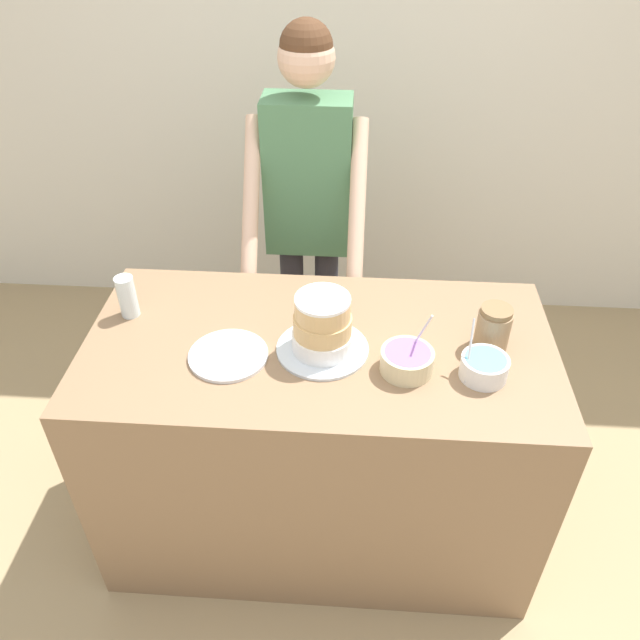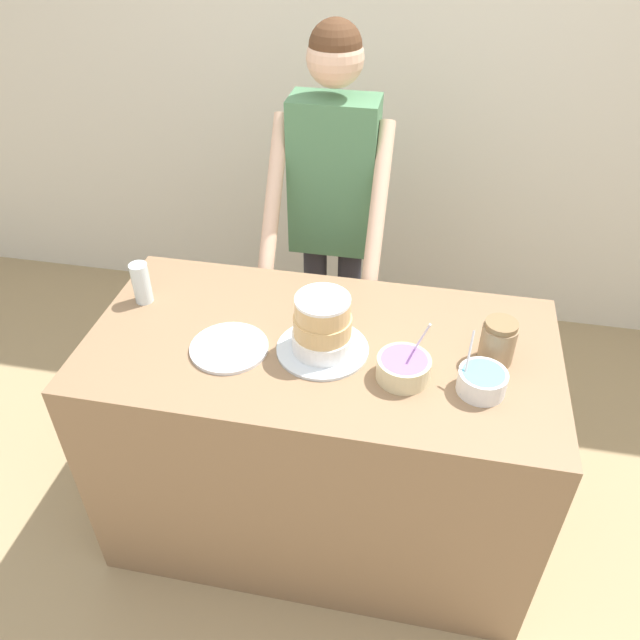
# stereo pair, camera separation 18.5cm
# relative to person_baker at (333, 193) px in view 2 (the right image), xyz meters

# --- Properties ---
(ground_plane) EXTENTS (14.00, 14.00, 0.00)m
(ground_plane) POSITION_rel_person_baker_xyz_m (0.10, -1.11, -1.05)
(ground_plane) COLOR tan
(wall_back) EXTENTS (10.00, 0.05, 2.60)m
(wall_back) POSITION_rel_person_baker_xyz_m (0.10, 0.80, 0.25)
(wall_back) COLOR silver
(wall_back) RESTS_ON ground_plane
(counter) EXTENTS (1.48, 0.75, 0.91)m
(counter) POSITION_rel_person_baker_xyz_m (0.10, -0.74, -0.60)
(counter) COLOR #8C6B4C
(counter) RESTS_ON ground_plane
(person_baker) EXTENTS (0.45, 0.46, 1.69)m
(person_baker) POSITION_rel_person_baker_xyz_m (0.00, 0.00, 0.00)
(person_baker) COLOR #2D2D38
(person_baker) RESTS_ON ground_plane
(cake) EXTENTS (0.29, 0.29, 0.20)m
(cake) POSITION_rel_person_baker_xyz_m (0.11, -0.77, -0.06)
(cake) COLOR silver
(cake) RESTS_ON counter
(frosting_bowl_purple) EXTENTS (0.16, 0.16, 0.19)m
(frosting_bowl_purple) POSITION_rel_person_baker_xyz_m (0.36, -0.85, -0.11)
(frosting_bowl_purple) COLOR beige
(frosting_bowl_purple) RESTS_ON counter
(frosting_bowl_blue) EXTENTS (0.14, 0.14, 0.17)m
(frosting_bowl_blue) POSITION_rel_person_baker_xyz_m (0.59, -0.86, -0.11)
(frosting_bowl_blue) COLOR white
(frosting_bowl_blue) RESTS_ON counter
(drinking_glass) EXTENTS (0.06, 0.06, 0.14)m
(drinking_glass) POSITION_rel_person_baker_xyz_m (-0.54, -0.63, -0.08)
(drinking_glass) COLOR silver
(drinking_glass) RESTS_ON counter
(ceramic_plate) EXTENTS (0.24, 0.24, 0.01)m
(ceramic_plate) POSITION_rel_person_baker_xyz_m (-0.18, -0.82, -0.14)
(ceramic_plate) COLOR silver
(ceramic_plate) RESTS_ON counter
(stoneware_jar) EXTENTS (0.10, 0.10, 0.14)m
(stoneware_jar) POSITION_rel_person_baker_xyz_m (0.63, -0.72, -0.08)
(stoneware_jar) COLOR #9E7F5B
(stoneware_jar) RESTS_ON counter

